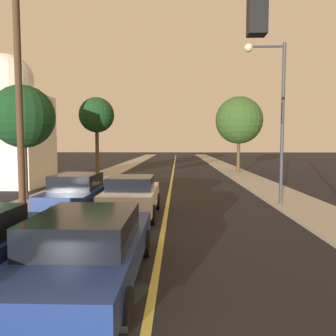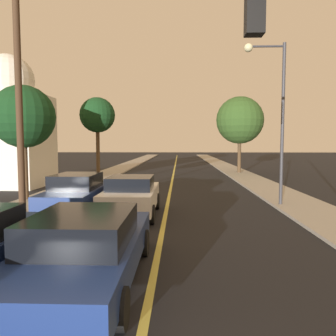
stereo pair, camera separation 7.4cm
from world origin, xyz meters
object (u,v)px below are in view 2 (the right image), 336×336
Objects in this scene: car_near_lane_front at (86,247)px; tree_left_far at (97,116)px; tree_right_near at (240,120)px; car_near_lane_second at (131,195)px; domed_building_left at (10,127)px; tree_left_near at (23,117)px; streetlamp_right at (273,101)px; car_outer_lane_second at (78,194)px; utility_pole_left at (19,92)px.

car_near_lane_front is 21.69m from tree_left_far.
tree_left_far is 12.54m from tree_right_near.
domed_building_left is (-9.01, 8.47, 2.97)m from car_near_lane_second.
domed_building_left reaches higher than tree_left_near.
tree_left_near is 0.64× the size of domed_building_left.
tree_left_near is at bearing 175.59° from streetlamp_right.
tree_left_far reaches higher than car_near_lane_second.
car_outer_lane_second is at bearing -178.86° from car_near_lane_second.
streetlamp_right is 11.28m from tree_left_near.
utility_pole_left is at bearing -163.75° from car_outer_lane_second.
tree_left_far is at bearing 130.35° from streetlamp_right.
domed_building_left reaches higher than car_near_lane_second.
car_near_lane_front is at bearing -58.12° from domed_building_left.
utility_pole_left is (-3.89, 5.43, 3.84)m from car_near_lane_front.
utility_pole_left reaches higher than car_near_lane_second.
car_outer_lane_second is at bearing -50.57° from domed_building_left.
tree_right_near is (11.13, 18.31, 0.24)m from utility_pole_left.
tree_left_near is at bearing 113.75° from utility_pole_left.
car_outer_lane_second is 5.50m from tree_left_near.
car_near_lane_front is 6.31m from car_outer_lane_second.
car_outer_lane_second is 0.55× the size of domed_building_left.
tree_left_near is (-5.44, 2.92, 3.18)m from car_near_lane_second.
tree_left_near is (-3.42, 2.96, 3.13)m from car_outer_lane_second.
domed_building_left is (-5.12, 9.06, -0.81)m from utility_pole_left.
tree_right_near is at bearing 14.10° from tree_left_far.
domed_building_left is at bearing 136.77° from car_near_lane_second.
tree_left_near is 11.80m from tree_left_far.
utility_pole_left is 1.26× the size of tree_right_near.
tree_right_near is at bearing 29.63° from domed_building_left.
tree_right_near is at bearing 58.70° from utility_pole_left.
car_outer_lane_second is (-2.01, -0.04, 0.04)m from car_near_lane_second.
tree_left_near is 0.83× the size of tree_left_far.
car_near_lane_front is at bearing -54.36° from utility_pole_left.
tree_right_near is (12.16, 3.05, -0.21)m from tree_left_far.
car_near_lane_front is 7.70m from utility_pole_left.
tree_left_far is (-2.91, 14.70, 4.19)m from car_outer_lane_second.
tree_left_near is (-5.44, 8.94, 3.23)m from car_near_lane_front.
tree_left_near is 6.61m from domed_building_left.
tree_left_near is (-11.23, 0.87, -0.56)m from streetlamp_right.
utility_pole_left reaches higher than tree_right_near.
tree_left_near is at bearing -130.58° from tree_right_near.
tree_left_far is at bearing 103.38° from car_near_lane_front.
car_outer_lane_second is at bearing 16.25° from utility_pole_left.
utility_pole_left is at bearing -66.25° from tree_left_near.
car_outer_lane_second is (-2.01, 5.98, 0.09)m from car_near_lane_front.
car_outer_lane_second is 20.42m from tree_right_near.
tree_right_near is at bearing 67.78° from car_near_lane_second.
tree_right_near is at bearing 62.48° from car_outer_lane_second.
tree_left_far is (-10.71, 12.61, 0.50)m from streetlamp_right.
car_near_lane_second is at bearing -71.45° from tree_left_far.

